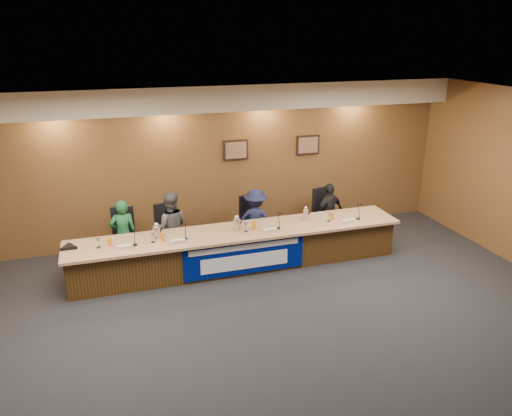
# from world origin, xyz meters

# --- Properties ---
(floor) EXTENTS (10.00, 10.00, 0.00)m
(floor) POSITION_xyz_m (0.00, 0.00, 0.00)
(floor) COLOR black
(floor) RESTS_ON ground
(ceiling) EXTENTS (10.00, 8.00, 0.04)m
(ceiling) POSITION_xyz_m (0.00, 0.00, 3.20)
(ceiling) COLOR silver
(ceiling) RESTS_ON wall_back
(wall_back) EXTENTS (10.00, 0.04, 3.20)m
(wall_back) POSITION_xyz_m (0.00, 4.00, 1.60)
(wall_back) COLOR brown
(wall_back) RESTS_ON floor
(soffit) EXTENTS (10.00, 0.50, 0.50)m
(soffit) POSITION_xyz_m (0.00, 3.75, 2.95)
(soffit) COLOR beige
(soffit) RESTS_ON wall_back
(dais_body) EXTENTS (6.00, 0.80, 0.70)m
(dais_body) POSITION_xyz_m (0.00, 2.40, 0.35)
(dais_body) COLOR #3F270F
(dais_body) RESTS_ON floor
(dais_top) EXTENTS (6.10, 0.95, 0.05)m
(dais_top) POSITION_xyz_m (0.00, 2.35, 0.72)
(dais_top) COLOR #A77C58
(dais_top) RESTS_ON dais_body
(banner) EXTENTS (2.20, 0.02, 0.65)m
(banner) POSITION_xyz_m (0.00, 1.99, 0.38)
(banner) COLOR #000E6A
(banner) RESTS_ON dais_body
(banner_text_upper) EXTENTS (2.00, 0.01, 0.10)m
(banner_text_upper) POSITION_xyz_m (0.00, 1.97, 0.58)
(banner_text_upper) COLOR silver
(banner_text_upper) RESTS_ON banner
(banner_text_lower) EXTENTS (1.60, 0.01, 0.28)m
(banner_text_lower) POSITION_xyz_m (0.00, 1.97, 0.30)
(banner_text_lower) COLOR silver
(banner_text_lower) RESTS_ON banner
(wall_photo_left) EXTENTS (0.52, 0.04, 0.42)m
(wall_photo_left) POSITION_xyz_m (0.40, 3.97, 1.85)
(wall_photo_left) COLOR black
(wall_photo_left) RESTS_ON wall_back
(wall_photo_right) EXTENTS (0.52, 0.04, 0.42)m
(wall_photo_right) POSITION_xyz_m (2.00, 3.97, 1.85)
(wall_photo_right) COLOR black
(wall_photo_right) RESTS_ON wall_back
(panelist_a) EXTENTS (0.49, 0.33, 1.31)m
(panelist_a) POSITION_xyz_m (-2.00, 3.04, 0.66)
(panelist_a) COLOR #18532B
(panelist_a) RESTS_ON floor
(panelist_b) EXTENTS (0.75, 0.62, 1.38)m
(panelist_b) POSITION_xyz_m (-1.14, 3.04, 0.69)
(panelist_b) COLOR #48464B
(panelist_b) RESTS_ON floor
(panelist_c) EXTENTS (0.93, 0.72, 1.27)m
(panelist_c) POSITION_xyz_m (0.54, 3.04, 0.64)
(panelist_c) COLOR #141839
(panelist_c) RESTS_ON floor
(panelist_d) EXTENTS (0.79, 0.55, 1.24)m
(panelist_d) POSITION_xyz_m (2.12, 3.04, 0.62)
(panelist_d) COLOR black
(panelist_d) RESTS_ON floor
(office_chair_a) EXTENTS (0.52, 0.52, 0.08)m
(office_chair_a) POSITION_xyz_m (-2.00, 3.14, 0.48)
(office_chair_a) COLOR black
(office_chair_a) RESTS_ON floor
(office_chair_b) EXTENTS (0.60, 0.60, 0.08)m
(office_chair_b) POSITION_xyz_m (-1.14, 3.14, 0.48)
(office_chair_b) COLOR black
(office_chair_b) RESTS_ON floor
(office_chair_c) EXTENTS (0.59, 0.59, 0.08)m
(office_chair_c) POSITION_xyz_m (0.54, 3.14, 0.48)
(office_chair_c) COLOR black
(office_chair_c) RESTS_ON floor
(office_chair_d) EXTENTS (0.58, 0.58, 0.08)m
(office_chair_d) POSITION_xyz_m (2.12, 3.14, 0.48)
(office_chair_d) COLOR black
(office_chair_d) RESTS_ON floor
(nameplate_a) EXTENTS (0.24, 0.08, 0.10)m
(nameplate_a) POSITION_xyz_m (-2.03, 2.12, 0.80)
(nameplate_a) COLOR white
(nameplate_a) RESTS_ON dais_top
(microphone_a) EXTENTS (0.07, 0.07, 0.02)m
(microphone_a) POSITION_xyz_m (-1.85, 2.25, 0.76)
(microphone_a) COLOR black
(microphone_a) RESTS_ON dais_top
(juice_glass_a) EXTENTS (0.06, 0.06, 0.15)m
(juice_glass_a) POSITION_xyz_m (-2.25, 2.33, 0.82)
(juice_glass_a) COLOR orange
(juice_glass_a) RESTS_ON dais_top
(water_glass_a) EXTENTS (0.08, 0.08, 0.18)m
(water_glass_a) POSITION_xyz_m (-2.44, 2.33, 0.84)
(water_glass_a) COLOR silver
(water_glass_a) RESTS_ON dais_top
(nameplate_b) EXTENTS (0.24, 0.08, 0.10)m
(nameplate_b) POSITION_xyz_m (-1.13, 2.09, 0.80)
(nameplate_b) COLOR white
(nameplate_b) RESTS_ON dais_top
(microphone_b) EXTENTS (0.07, 0.07, 0.02)m
(microphone_b) POSITION_xyz_m (-0.99, 2.24, 0.76)
(microphone_b) COLOR black
(microphone_b) RESTS_ON dais_top
(juice_glass_b) EXTENTS (0.06, 0.06, 0.15)m
(juice_glass_b) POSITION_xyz_m (-1.38, 2.28, 0.82)
(juice_glass_b) COLOR orange
(juice_glass_b) RESTS_ON dais_top
(water_glass_b) EXTENTS (0.08, 0.08, 0.18)m
(water_glass_b) POSITION_xyz_m (-1.55, 2.28, 0.84)
(water_glass_b) COLOR silver
(water_glass_b) RESTS_ON dais_top
(nameplate_c) EXTENTS (0.24, 0.08, 0.10)m
(nameplate_c) POSITION_xyz_m (0.52, 2.08, 0.80)
(nameplate_c) COLOR white
(nameplate_c) RESTS_ON dais_top
(microphone_c) EXTENTS (0.07, 0.07, 0.02)m
(microphone_c) POSITION_xyz_m (0.71, 2.23, 0.76)
(microphone_c) COLOR black
(microphone_c) RESTS_ON dais_top
(juice_glass_c) EXTENTS (0.06, 0.06, 0.15)m
(juice_glass_c) POSITION_xyz_m (0.28, 2.32, 0.82)
(juice_glass_c) COLOR orange
(juice_glass_c) RESTS_ON dais_top
(water_glass_c) EXTENTS (0.08, 0.08, 0.18)m
(water_glass_c) POSITION_xyz_m (0.11, 2.26, 0.84)
(water_glass_c) COLOR silver
(water_glass_c) RESTS_ON dais_top
(nameplate_d) EXTENTS (0.24, 0.08, 0.10)m
(nameplate_d) POSITION_xyz_m (2.11, 2.08, 0.80)
(nameplate_d) COLOR white
(nameplate_d) RESTS_ON dais_top
(microphone_d) EXTENTS (0.07, 0.07, 0.02)m
(microphone_d) POSITION_xyz_m (2.33, 2.23, 0.76)
(microphone_d) COLOR black
(microphone_d) RESTS_ON dais_top
(juice_glass_d) EXTENTS (0.06, 0.06, 0.15)m
(juice_glass_d) POSITION_xyz_m (1.84, 2.31, 0.82)
(juice_glass_d) COLOR orange
(juice_glass_d) RESTS_ON dais_top
(water_glass_d) EXTENTS (0.08, 0.08, 0.18)m
(water_glass_d) POSITION_xyz_m (1.74, 2.27, 0.84)
(water_glass_d) COLOR silver
(water_glass_d) RESTS_ON dais_top
(carafe_left) EXTENTS (0.13, 0.13, 0.23)m
(carafe_left) POSITION_xyz_m (-1.46, 2.43, 0.86)
(carafe_left) COLOR silver
(carafe_left) RESTS_ON dais_top
(carafe_mid) EXTENTS (0.13, 0.13, 0.23)m
(carafe_mid) POSITION_xyz_m (-0.04, 2.37, 0.87)
(carafe_mid) COLOR silver
(carafe_mid) RESTS_ON dais_top
(carafe_right) EXTENTS (0.11, 0.11, 0.23)m
(carafe_right) POSITION_xyz_m (1.34, 2.45, 0.86)
(carafe_right) COLOR silver
(carafe_right) RESTS_ON dais_top
(speakerphone) EXTENTS (0.32, 0.32, 0.05)m
(speakerphone) POSITION_xyz_m (-2.91, 2.44, 0.78)
(speakerphone) COLOR black
(speakerphone) RESTS_ON dais_top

